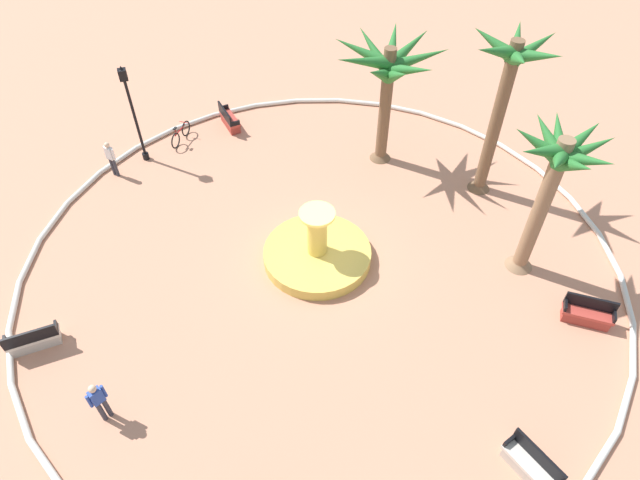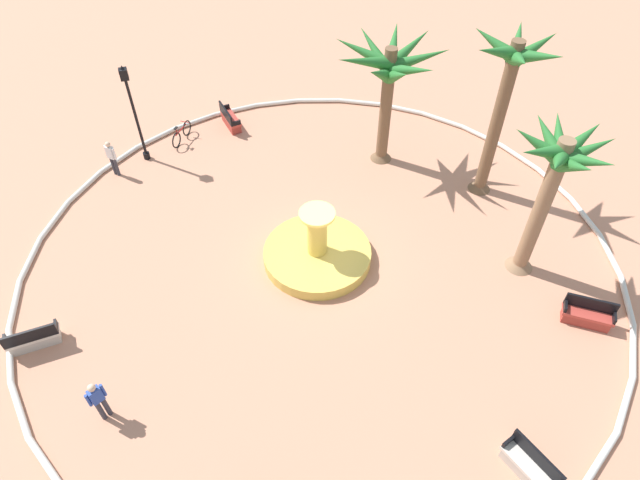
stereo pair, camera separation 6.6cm
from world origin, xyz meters
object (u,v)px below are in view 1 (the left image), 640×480
Objects in this scene: fountain at (317,253)px; bench_east at (34,340)px; palm_tree_by_curb at (388,72)px; person_cyclist_helmet at (111,157)px; person_cyclist_photo at (99,400)px; bench_west at (530,466)px; bicycle_red_frame at (181,134)px; lamppost at (132,108)px; bench_southeast at (229,120)px; palm_tree_near_fountain at (506,85)px; palm_tree_mid_plaza at (554,173)px; bench_southwest at (587,314)px.

fountain is 9.66m from bench_east.
person_cyclist_helmet is (11.17, -2.34, -3.22)m from palm_tree_by_curb.
palm_tree_by_curb reaches higher than person_cyclist_photo.
bench_west reaches higher than bicycle_red_frame.
bench_southeast is at bearing -161.74° from lamppost.
bench_east is (14.08, 5.78, -3.81)m from palm_tree_by_curb.
palm_tree_near_fountain reaches higher than person_cyclist_helmet.
bench_southeast is (8.98, -7.58, -4.44)m from palm_tree_near_fountain.
palm_tree_near_fountain is 16.68m from person_cyclist_photo.
person_cyclist_helmet reaches higher than bench_east.
bicycle_red_frame is at bearing -153.38° from lamppost.
palm_tree_mid_plaza is 8.52m from bench_west.
bench_east is at bearing 58.71° from bicycle_red_frame.
person_cyclist_helmet is at bearing 29.80° from lamppost.
bench_southwest is at bearing 104.64° from palm_tree_mid_plaza.
bench_southeast is (-8.23, -10.19, 0.00)m from bench_east.
bench_east is at bearing -14.49° from bench_southwest.
palm_tree_mid_plaza reaches higher than bench_southwest.
lamppost is (12.98, -13.31, 2.26)m from bench_southwest.
palm_tree_near_fountain reaches higher than palm_tree_mid_plaza.
person_cyclist_helmet is (13.56, -9.76, -3.35)m from palm_tree_mid_plaza.
bench_west is (4.55, 10.80, -4.44)m from palm_tree_near_fountain.
person_cyclist_photo is at bearing -25.36° from bench_west.
palm_tree_near_fountain is at bearing 158.98° from person_cyclist_helmet.
bench_southeast is at bearing -76.44° from bench_west.
fountain is 0.88× the size of lamppost.
bicycle_red_frame is (-5.90, -9.71, 0.04)m from bench_east.
bicycle_red_frame is (10.56, -11.36, -3.90)m from palm_tree_mid_plaza.
bench_southwest is at bearing 106.98° from palm_tree_by_curb.
bench_southeast is 2.38m from bicycle_red_frame.
bench_east is at bearing 70.33° from person_cyclist_helmet.
fountain is 9.26m from bench_southwest.
bench_west is at bearing 108.58° from fountain.
lamppost is at bearing -40.65° from palm_tree_mid_plaza.
bench_west is (3.80, 6.54, -3.94)m from palm_tree_mid_plaza.
palm_tree_by_curb reaches higher than bench_southeast.
bench_west is 1.05× the size of bench_southwest.
bench_southwest is 1.10× the size of bicycle_red_frame.
bench_southwest is at bearing 121.47° from bench_southeast.
bicycle_red_frame is 3.45m from person_cyclist_helmet.
bench_west is 0.99× the size of person_cyclist_photo.
bench_east is at bearing -57.09° from person_cyclist_photo.
person_cyclist_photo is (0.87, 11.25, 0.02)m from person_cyclist_helmet.
palm_tree_mid_plaza is 3.47× the size of person_cyclist_helmet.
palm_tree_near_fountain is 1.16× the size of palm_tree_mid_plaza.
palm_tree_mid_plaza is 3.45× the size of bench_west.
bench_east is 1.03× the size of bench_southwest.
fountain is 2.30× the size of person_cyclist_photo.
palm_tree_near_fountain is 1.51× the size of lamppost.
person_cyclist_photo is (15.16, -1.30, 0.61)m from bench_southwest.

